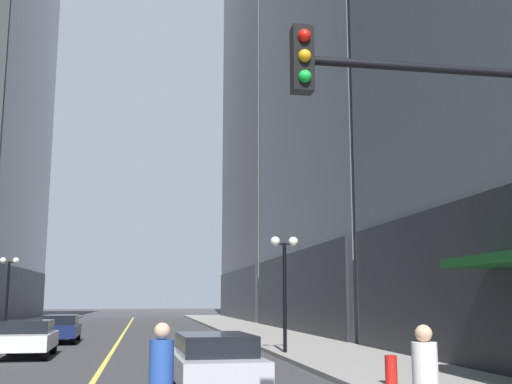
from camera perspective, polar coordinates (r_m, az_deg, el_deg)
ground_plane at (r=40.03m, az=-11.95°, el=-12.47°), size 200.00×200.00×0.00m
sidewalk_right at (r=40.62m, az=0.05°, el=-12.52°), size 4.50×78.00×0.15m
lane_centre_stripe at (r=40.03m, az=-11.95°, el=-12.46°), size 0.16×70.00×0.01m
building_right_far at (r=73.07m, az=3.55°, el=14.14°), size 13.23×26.00×63.33m
car_silver at (r=14.66m, az=-3.86°, el=-15.02°), size 1.93×4.51×1.32m
car_white at (r=24.96m, az=-20.01°, el=-12.26°), size 1.99×4.21×1.32m
car_navy at (r=32.72m, az=-17.30°, el=-11.65°), size 1.89×4.62×1.32m
pedestrian_in_white_shirt at (r=8.94m, az=15.12°, el=-16.19°), size 0.44×0.44×1.75m
pedestrian_in_blue_hoodie at (r=9.10m, az=-8.60°, el=-16.23°), size 0.45×0.45×1.76m
traffic_light_near_right at (r=8.83m, az=18.00°, el=1.60°), size 3.43×0.35×5.65m
street_lamp_left_far at (r=38.49m, az=-21.53°, el=-7.28°), size 1.06×0.36×4.43m
street_lamp_right_mid at (r=23.88m, az=2.60°, el=-6.87°), size 1.06×0.36×4.43m
fire_hydrant_right at (r=15.41m, az=12.16°, el=-15.76°), size 0.28×0.28×0.80m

